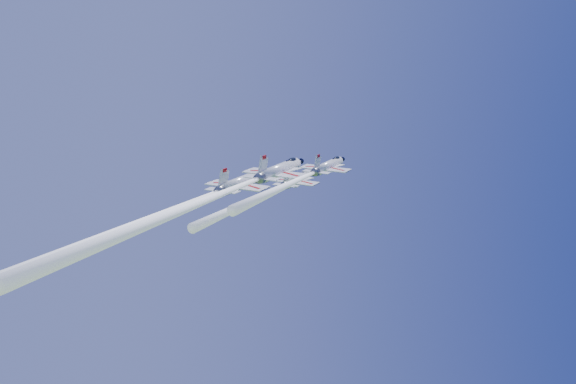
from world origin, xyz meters
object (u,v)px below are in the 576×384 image
object	(u,v)px
jet_left	(157,216)
jet_slot	(208,199)
jet_right	(301,179)
jet_lead	(267,193)

from	to	relation	value
jet_left	jet_slot	world-z (taller)	jet_left
jet_slot	jet_right	bearing A→B (deg)	66.72
jet_lead	jet_slot	bearing A→B (deg)	-88.07
jet_right	jet_slot	xyz separation A→B (m)	(-16.42, -7.67, -6.38)
jet_lead	jet_left	size ratio (longest dim) A/B	0.53
jet_lead	jet_right	world-z (taller)	jet_right
jet_lead	jet_slot	size ratio (longest dim) A/B	0.60
jet_left	jet_right	bearing A→B (deg)	39.68
jet_slot	jet_lead	bearing A→B (deg)	91.93
jet_left	jet_right	size ratio (longest dim) A/B	1.99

